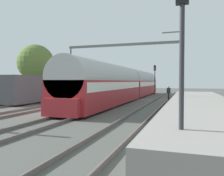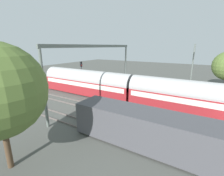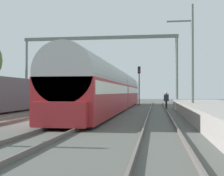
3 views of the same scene
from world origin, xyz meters
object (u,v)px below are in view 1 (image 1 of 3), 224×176
(freight_car, at_px, (45,88))
(railway_signal_near, at_px, (182,41))
(passenger_train, at_px, (128,84))
(railway_signal_far, at_px, (155,76))
(catenary_gantry, at_px, (121,57))
(person_crossing, at_px, (169,92))

(freight_car, height_order, railway_signal_near, railway_signal_near)
(passenger_train, height_order, railway_signal_near, railway_signal_near)
(railway_signal_far, relative_size, catenary_gantry, 0.29)
(railway_signal_near, height_order, catenary_gantry, catenary_gantry)
(railway_signal_near, relative_size, railway_signal_far, 1.06)
(freight_car, distance_m, railway_signal_near, 22.25)
(freight_car, distance_m, person_crossing, 14.63)
(person_crossing, xyz_separation_m, railway_signal_near, (1.92, -21.26, 2.37))
(passenger_train, xyz_separation_m, person_crossing, (5.03, -0.15, -0.94))
(freight_car, distance_m, catenary_gantry, 12.54)
(railway_signal_far, height_order, catenary_gantry, catenary_gantry)
(person_crossing, height_order, railway_signal_near, railway_signal_near)
(railway_signal_far, bearing_deg, person_crossing, -74.22)
(railway_signal_far, distance_m, catenary_gantry, 8.24)
(freight_car, xyz_separation_m, railway_signal_near, (15.50, -15.85, 1.93))
(passenger_train, bearing_deg, person_crossing, -1.70)
(passenger_train, bearing_deg, catenary_gantry, 116.81)
(freight_car, height_order, railway_signal_far, railway_signal_far)
(person_crossing, distance_m, catenary_gantry, 9.73)
(railway_signal_near, relative_size, catenary_gantry, 0.31)
(passenger_train, distance_m, railway_signal_far, 11.09)
(freight_car, bearing_deg, railway_signal_far, 57.48)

